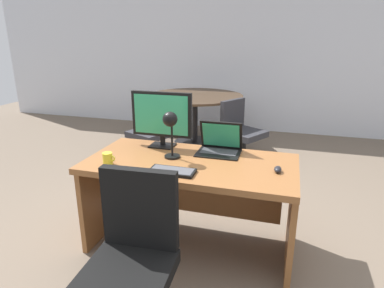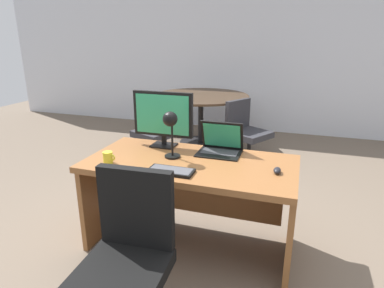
{
  "view_description": "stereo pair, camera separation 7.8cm",
  "coord_description": "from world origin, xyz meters",
  "px_view_note": "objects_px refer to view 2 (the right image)",
  "views": [
    {
      "loc": [
        0.66,
        -2.21,
        1.61
      ],
      "look_at": [
        0.0,
        0.04,
        0.84
      ],
      "focal_mm": 31.17,
      "sensor_mm": 36.0,
      "label": 1
    },
    {
      "loc": [
        0.74,
        -2.19,
        1.61
      ],
      "look_at": [
        0.0,
        0.04,
        0.84
      ],
      "focal_mm": 31.17,
      "sensor_mm": 36.0,
      "label": 2
    }
  ],
  "objects_px": {
    "desk": "(192,183)",
    "laptop": "(221,143)",
    "meeting_table": "(201,107)",
    "keyboard": "(171,171)",
    "meeting_chair_near": "(158,136)",
    "office_chair": "(128,272)",
    "coffee_mug": "(108,158)",
    "monitor": "(163,116)",
    "meeting_chair_far": "(246,137)",
    "mouse": "(277,170)",
    "desk_lamp": "(171,125)"
  },
  "relations": [
    {
      "from": "meeting_chair_near",
      "to": "meeting_chair_far",
      "type": "height_order",
      "value": "meeting_chair_near"
    },
    {
      "from": "laptop",
      "to": "meeting_table",
      "type": "bearing_deg",
      "value": 110.59
    },
    {
      "from": "laptop",
      "to": "coffee_mug",
      "type": "xyz_separation_m",
      "value": [
        -0.72,
        -0.5,
        -0.03
      ]
    },
    {
      "from": "desk_lamp",
      "to": "office_chair",
      "type": "distance_m",
      "value": 1.06
    },
    {
      "from": "desk",
      "to": "laptop",
      "type": "bearing_deg",
      "value": 53.83
    },
    {
      "from": "desk",
      "to": "office_chair",
      "type": "xyz_separation_m",
      "value": [
        -0.08,
        -0.89,
        -0.16
      ]
    },
    {
      "from": "desk",
      "to": "laptop",
      "type": "height_order",
      "value": "laptop"
    },
    {
      "from": "desk",
      "to": "keyboard",
      "type": "height_order",
      "value": "keyboard"
    },
    {
      "from": "coffee_mug",
      "to": "office_chair",
      "type": "bearing_deg",
      "value": -52.8
    },
    {
      "from": "mouse",
      "to": "meeting_chair_far",
      "type": "relative_size",
      "value": 0.11
    },
    {
      "from": "laptop",
      "to": "meeting_table",
      "type": "height_order",
      "value": "laptop"
    },
    {
      "from": "meeting_chair_far",
      "to": "office_chair",
      "type": "bearing_deg",
      "value": -93.28
    },
    {
      "from": "desk",
      "to": "meeting_chair_near",
      "type": "distance_m",
      "value": 1.97
    },
    {
      "from": "desk",
      "to": "office_chair",
      "type": "relative_size",
      "value": 1.68
    },
    {
      "from": "laptop",
      "to": "meeting_chair_far",
      "type": "bearing_deg",
      "value": 92.41
    },
    {
      "from": "mouse",
      "to": "coffee_mug",
      "type": "height_order",
      "value": "coffee_mug"
    },
    {
      "from": "laptop",
      "to": "office_chair",
      "type": "relative_size",
      "value": 0.37
    },
    {
      "from": "monitor",
      "to": "laptop",
      "type": "bearing_deg",
      "value": 0.39
    },
    {
      "from": "desk",
      "to": "meeting_table",
      "type": "height_order",
      "value": "meeting_table"
    },
    {
      "from": "office_chair",
      "to": "desk_lamp",
      "type": "bearing_deg",
      "value": 95.01
    },
    {
      "from": "monitor",
      "to": "meeting_chair_far",
      "type": "distance_m",
      "value": 1.98
    },
    {
      "from": "laptop",
      "to": "meeting_chair_near",
      "type": "bearing_deg",
      "value": 129.72
    },
    {
      "from": "desk",
      "to": "monitor",
      "type": "distance_m",
      "value": 0.6
    },
    {
      "from": "monitor",
      "to": "meeting_chair_near",
      "type": "distance_m",
      "value": 1.73
    },
    {
      "from": "meeting_table",
      "to": "meeting_chair_far",
      "type": "relative_size",
      "value": 1.79
    },
    {
      "from": "mouse",
      "to": "desk_lamp",
      "type": "bearing_deg",
      "value": 176.86
    },
    {
      "from": "desk",
      "to": "laptop",
      "type": "xyz_separation_m",
      "value": [
        0.16,
        0.23,
        0.27
      ]
    },
    {
      "from": "desk",
      "to": "laptop",
      "type": "relative_size",
      "value": 4.6
    },
    {
      "from": "meeting_table",
      "to": "meeting_chair_near",
      "type": "height_order",
      "value": "meeting_chair_near"
    },
    {
      "from": "desk",
      "to": "keyboard",
      "type": "bearing_deg",
      "value": -100.99
    },
    {
      "from": "laptop",
      "to": "meeting_chair_near",
      "type": "xyz_separation_m",
      "value": [
        -1.2,
        1.44,
        -0.46
      ]
    },
    {
      "from": "office_chair",
      "to": "meeting_table",
      "type": "height_order",
      "value": "office_chair"
    },
    {
      "from": "mouse",
      "to": "coffee_mug",
      "type": "xyz_separation_m",
      "value": [
        -1.18,
        -0.19,
        0.02
      ]
    },
    {
      "from": "keyboard",
      "to": "mouse",
      "type": "height_order",
      "value": "mouse"
    },
    {
      "from": "desk",
      "to": "office_chair",
      "type": "height_order",
      "value": "office_chair"
    },
    {
      "from": "laptop",
      "to": "coffee_mug",
      "type": "bearing_deg",
      "value": -145.33
    },
    {
      "from": "coffee_mug",
      "to": "meeting_chair_near",
      "type": "relative_size",
      "value": 0.11
    },
    {
      "from": "mouse",
      "to": "desk_lamp",
      "type": "distance_m",
      "value": 0.82
    },
    {
      "from": "keyboard",
      "to": "mouse",
      "type": "bearing_deg",
      "value": 17.28
    },
    {
      "from": "monitor",
      "to": "office_chair",
      "type": "relative_size",
      "value": 0.55
    },
    {
      "from": "laptop",
      "to": "coffee_mug",
      "type": "relative_size",
      "value": 3.54
    },
    {
      "from": "laptop",
      "to": "meeting_chair_far",
      "type": "height_order",
      "value": "laptop"
    },
    {
      "from": "meeting_table",
      "to": "keyboard",
      "type": "bearing_deg",
      "value": -77.24
    },
    {
      "from": "keyboard",
      "to": "meeting_chair_near",
      "type": "height_order",
      "value": "meeting_chair_near"
    },
    {
      "from": "keyboard",
      "to": "coffee_mug",
      "type": "bearing_deg",
      "value": 177.86
    },
    {
      "from": "monitor",
      "to": "mouse",
      "type": "xyz_separation_m",
      "value": [
        0.95,
        -0.3,
        -0.24
      ]
    },
    {
      "from": "meeting_chair_far",
      "to": "mouse",
      "type": "bearing_deg",
      "value": -75.63
    },
    {
      "from": "mouse",
      "to": "office_chair",
      "type": "distance_m",
      "value": 1.14
    },
    {
      "from": "office_chair",
      "to": "meeting_table",
      "type": "xyz_separation_m",
      "value": [
        -0.61,
        3.38,
        0.21
      ]
    },
    {
      "from": "laptop",
      "to": "meeting_chair_near",
      "type": "distance_m",
      "value": 1.93
    }
  ]
}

